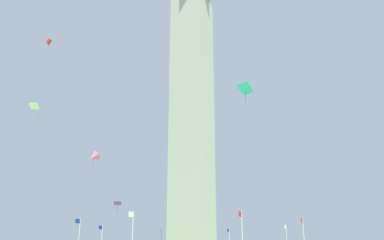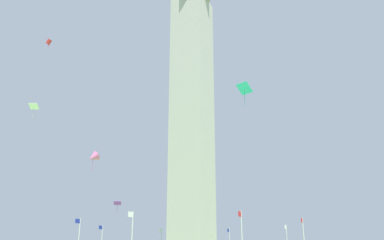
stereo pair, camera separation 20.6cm
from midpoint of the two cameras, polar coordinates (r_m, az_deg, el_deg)
The scene contains 8 objects.
obelisk_monument at distance 73.37m, azimuth -0.08°, elevation 2.17°, with size 6.08×6.08×55.26m.
flagpole_n at distance 53.21m, azimuth -8.39°, elevation -15.83°, with size 1.12×0.14×7.35m.
flagpole_ne at distance 52.52m, azimuth 6.81°, elevation -15.86°, with size 1.12×0.14×7.35m.
kite_cyan_diamond at distance 42.91m, azimuth 7.20°, elevation 4.27°, with size 1.48×1.66×2.36m.
kite_purple_diamond at distance 62.88m, azimuth -10.31°, elevation -11.24°, with size 1.43×1.46×1.75m.
kite_pink_delta at distance 56.49m, azimuth -13.52°, elevation -5.02°, with size 2.06×1.87×2.65m.
kite_red_box at distance 69.17m, azimuth -19.19°, elevation 10.15°, with size 0.46×0.85×1.73m.
kite_white_diamond at distance 59.61m, azimuth -21.02°, elevation 1.74°, with size 1.46×1.51×1.90m.
Camera 1 is at (62.43, 28.64, 1.84)m, focal length 38.74 mm.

